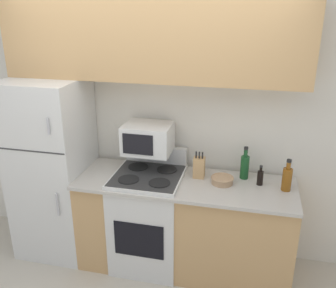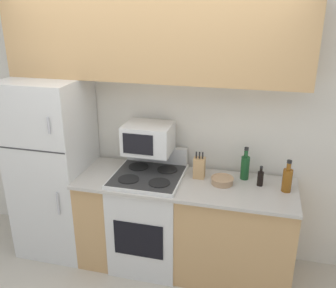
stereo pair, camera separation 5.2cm
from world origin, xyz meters
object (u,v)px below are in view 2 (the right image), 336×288
object	(u,v)px
stove	(149,217)
bottle_whiskey	(287,179)
knife_block	(199,168)
bottle_soy_sauce	(260,178)
bowl	(222,180)
refrigerator	(54,168)
microwave	(148,138)
bottle_wine_green	(245,167)

from	to	relation	value
stove	bottle_whiskey	xyz separation A→B (m)	(1.19, 0.04, 0.53)
knife_block	bottle_whiskey	world-z (taller)	bottle_whiskey
stove	bottle_soy_sauce	bearing A→B (deg)	5.39
bowl	bottle_soy_sauce	bearing A→B (deg)	8.91
knife_block	stove	bearing A→B (deg)	-165.55
refrigerator	stove	size ratio (longest dim) A/B	1.60
microwave	bottle_whiskey	xyz separation A→B (m)	(1.23, -0.09, -0.22)
microwave	bottle_whiskey	size ratio (longest dim) A/B	1.53
stove	bottle_whiskey	size ratio (longest dim) A/B	3.90
bowl	bottle_wine_green	size ratio (longest dim) A/B	0.67
stove	bowl	xyz separation A→B (m)	(0.66, 0.04, 0.45)
microwave	bottle_soy_sauce	size ratio (longest dim) A/B	2.39
refrigerator	bottle_wine_green	bearing A→B (deg)	5.32
refrigerator	bowl	size ratio (longest dim) A/B	8.77
refrigerator	microwave	bearing A→B (deg)	6.77
stove	bottle_wine_green	xyz separation A→B (m)	(0.84, 0.19, 0.54)
refrigerator	bottle_soy_sauce	distance (m)	1.95
stove	bottle_whiskey	distance (m)	1.31
refrigerator	bowl	world-z (taller)	refrigerator
bottle_soy_sauce	bottle_whiskey	size ratio (longest dim) A/B	0.64
knife_block	bottle_whiskey	size ratio (longest dim) A/B	0.90
knife_block	microwave	bearing A→B (deg)	177.51
bottle_whiskey	refrigerator	bearing A→B (deg)	-179.56
stove	bottle_whiskey	bearing A→B (deg)	1.94
bowl	bottle_whiskey	bearing A→B (deg)	-0.17
bowl	bottle_whiskey	size ratio (longest dim) A/B	0.71
knife_block	bottle_whiskey	bearing A→B (deg)	-5.56
microwave	knife_block	world-z (taller)	microwave
knife_block	bottle_soy_sauce	size ratio (longest dim) A/B	1.39
microwave	bottle_wine_green	distance (m)	0.90
bottle_wine_green	refrigerator	bearing A→B (deg)	-174.68
bottle_wine_green	stove	bearing A→B (deg)	-167.10
knife_block	bottle_soy_sauce	xyz separation A→B (m)	(0.54, -0.02, -0.03)
bottle_soy_sauce	stove	bearing A→B (deg)	-174.61
bottle_soy_sauce	bottle_wine_green	size ratio (longest dim) A/B	0.60
refrigerator	stove	xyz separation A→B (m)	(0.97, -0.02, -0.39)
refrigerator	bottle_whiskey	xyz separation A→B (m)	(2.16, 0.02, 0.14)
microwave	knife_block	bearing A→B (deg)	-2.49
bowl	microwave	bearing A→B (deg)	172.44
microwave	bowl	world-z (taller)	microwave
microwave	bottle_whiskey	world-z (taller)	microwave
refrigerator	bottle_wine_green	size ratio (longest dim) A/B	5.83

